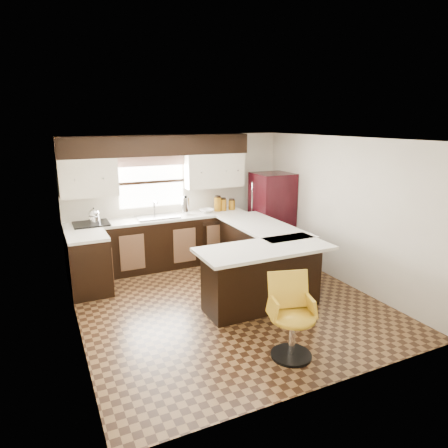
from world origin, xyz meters
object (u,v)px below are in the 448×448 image
peninsula_long (259,253)px  bar_chair (293,318)px  refrigerator (272,215)px  peninsula_return (262,278)px

peninsula_long → bar_chair: size_ratio=2.01×
peninsula_long → bar_chair: (-0.85, -2.22, 0.04)m
peninsula_long → refrigerator: (0.82, 0.95, 0.38)m
peninsula_long → bar_chair: 2.38m
bar_chair → peninsula_long: bearing=84.2°
refrigerator → bar_chair: (-1.68, -3.17, -0.35)m
peninsula_return → bar_chair: 1.29m
refrigerator → peninsula_long: bearing=-131.0°
refrigerator → bar_chair: size_ratio=1.71×
refrigerator → bar_chair: 3.60m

